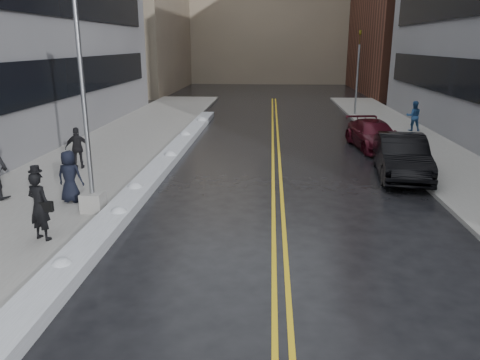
% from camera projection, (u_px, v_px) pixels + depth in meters
% --- Properties ---
extents(ground, '(160.00, 160.00, 0.00)m').
position_uv_depth(ground, '(187.00, 244.00, 12.63)').
color(ground, black).
rests_on(ground, ground).
extents(sidewalk_west, '(5.50, 50.00, 0.15)m').
position_uv_depth(sidewalk_west, '(105.00, 154.00, 22.55)').
color(sidewalk_west, gray).
rests_on(sidewalk_west, ground).
extents(sidewalk_east, '(4.00, 50.00, 0.15)m').
position_uv_depth(sidewalk_east, '(439.00, 159.00, 21.56)').
color(sidewalk_east, gray).
rests_on(sidewalk_east, ground).
extents(lane_line_left, '(0.12, 50.00, 0.01)m').
position_uv_depth(lane_line_left, '(273.00, 158.00, 22.06)').
color(lane_line_left, gold).
rests_on(lane_line_left, ground).
extents(lane_line_right, '(0.12, 50.00, 0.01)m').
position_uv_depth(lane_line_right, '(279.00, 158.00, 22.04)').
color(lane_line_right, gold).
rests_on(lane_line_right, ground).
extents(snow_ridge, '(0.90, 30.00, 0.34)m').
position_uv_depth(snow_ridge, '(163.00, 164.00, 20.40)').
color(snow_ridge, silver).
rests_on(snow_ridge, ground).
extents(building_west_far, '(14.00, 22.00, 18.00)m').
position_uv_depth(building_west_far, '(117.00, 9.00, 53.22)').
color(building_west_far, gray).
rests_on(building_west_far, ground).
extents(building_far, '(36.00, 16.00, 22.00)m').
position_uv_depth(building_far, '(271.00, 2.00, 66.89)').
color(building_far, gray).
rests_on(building_far, ground).
extents(lamppost, '(0.65, 0.65, 7.62)m').
position_uv_depth(lamppost, '(87.00, 136.00, 14.04)').
color(lamppost, gray).
rests_on(lamppost, sidewalk_west).
extents(fire_hydrant, '(0.26, 0.26, 0.73)m').
position_uv_depth(fire_hydrant, '(418.00, 149.00, 21.49)').
color(fire_hydrant, maroon).
rests_on(fire_hydrant, sidewalk_east).
extents(traffic_signal, '(0.16, 0.20, 6.00)m').
position_uv_depth(traffic_signal, '(358.00, 69.00, 34.13)').
color(traffic_signal, gray).
rests_on(traffic_signal, sidewalk_east).
extents(pedestrian_fedora, '(0.80, 0.66, 1.88)m').
position_uv_depth(pedestrian_fedora, '(39.00, 206.00, 12.34)').
color(pedestrian_fedora, black).
rests_on(pedestrian_fedora, sidewalk_west).
extents(pedestrian_c, '(0.89, 0.62, 1.74)m').
position_uv_depth(pedestrian_c, '(70.00, 176.00, 15.35)').
color(pedestrian_c, black).
rests_on(pedestrian_c, sidewalk_west).
extents(pedestrian_d, '(1.09, 0.65, 1.74)m').
position_uv_depth(pedestrian_d, '(78.00, 148.00, 19.51)').
color(pedestrian_d, black).
rests_on(pedestrian_d, sidewalk_west).
extents(pedestrian_east, '(0.91, 0.73, 1.78)m').
position_uv_depth(pedestrian_east, '(414.00, 116.00, 28.02)').
color(pedestrian_east, navy).
rests_on(pedestrian_east, sidewalk_east).
extents(car_black, '(2.35, 5.31, 1.70)m').
position_uv_depth(car_black, '(401.00, 156.00, 18.83)').
color(car_black, black).
rests_on(car_black, ground).
extents(car_maroon, '(2.53, 5.09, 1.42)m').
position_uv_depth(car_maroon, '(374.00, 135.00, 23.96)').
color(car_maroon, '#400A15').
rests_on(car_maroon, ground).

